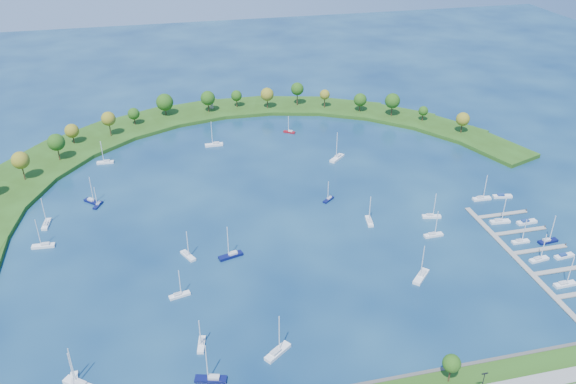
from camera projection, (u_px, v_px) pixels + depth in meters
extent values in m
plane|color=#082047|center=(279.00, 207.00, 250.08)|extent=(700.00, 700.00, 0.00)
cylinder|color=#382314|center=(450.00, 374.00, 162.17)|extent=(0.56, 0.56, 5.60)
sphere|color=#254511|center=(452.00, 364.00, 160.29)|extent=(5.20, 5.20, 5.20)
cube|color=#264612|center=(0.00, 194.00, 257.68)|extent=(50.23, 54.30, 2.00)
cube|color=#264612|center=(43.00, 164.00, 283.55)|extent=(54.07, 56.09, 2.00)
cube|color=#264612|center=(90.00, 142.00, 306.96)|extent=(55.20, 54.07, 2.00)
cube|color=#264612|center=(139.00, 125.00, 326.56)|extent=(53.65, 48.47, 2.00)
cube|color=#264612|center=(190.00, 114.00, 341.21)|extent=(49.62, 39.75, 2.00)
cube|color=#264612|center=(240.00, 108.00, 350.07)|extent=(44.32, 29.96, 2.00)
cube|color=#264612|center=(291.00, 106.00, 352.63)|extent=(49.49, 38.05, 2.00)
cube|color=#264612|center=(342.00, 108.00, 348.73)|extent=(51.13, 44.12, 2.00)
cube|color=#264612|center=(392.00, 116.00, 338.59)|extent=(49.19, 47.96, 2.00)
cube|color=#264612|center=(442.00, 128.00, 322.82)|extent=(43.90, 49.49, 2.00)
cube|color=#264612|center=(491.00, 146.00, 302.32)|extent=(35.67, 48.74, 2.00)
cylinder|color=#382314|center=(23.00, 172.00, 265.66)|extent=(0.56, 0.56, 8.29)
sphere|color=olive|center=(20.00, 160.00, 262.83)|extent=(8.06, 8.06, 8.06)
cylinder|color=#382314|center=(58.00, 153.00, 283.59)|extent=(0.56, 0.56, 7.86)
sphere|color=#254511|center=(56.00, 142.00, 280.84)|extent=(8.33, 8.33, 8.33)
cylinder|color=#382314|center=(73.00, 138.00, 301.19)|extent=(0.56, 0.56, 5.60)
sphere|color=olive|center=(72.00, 131.00, 299.10)|extent=(7.30, 7.30, 7.30)
cylinder|color=#382314|center=(110.00, 129.00, 308.93)|extent=(0.56, 0.56, 8.32)
sphere|color=olive|center=(108.00, 119.00, 306.15)|extent=(7.54, 7.54, 7.54)
cylinder|color=#382314|center=(135.00, 120.00, 323.23)|extent=(0.56, 0.56, 5.17)
sphere|color=#254511|center=(134.00, 114.00, 321.32)|extent=(6.52, 6.52, 6.52)
cylinder|color=#382314|center=(166.00, 110.00, 335.10)|extent=(0.56, 0.56, 6.03)
sphere|color=#254511|center=(165.00, 102.00, 332.65)|extent=(9.85, 9.85, 9.85)
cylinder|color=#382314|center=(208.00, 106.00, 339.62)|extent=(0.56, 0.56, 6.79)
sphere|color=#254511|center=(208.00, 98.00, 337.14)|extent=(8.40, 8.40, 8.40)
cylinder|color=#382314|center=(237.00, 102.00, 346.79)|extent=(0.56, 0.56, 5.77)
sphere|color=#254511|center=(236.00, 96.00, 344.75)|extent=(6.47, 6.47, 6.47)
cylinder|color=#382314|center=(267.00, 103.00, 344.47)|extent=(0.56, 0.56, 7.16)
sphere|color=olive|center=(267.00, 94.00, 341.95)|extent=(7.83, 7.83, 7.83)
cylinder|color=#382314|center=(297.00, 98.00, 348.69)|extent=(0.56, 0.56, 8.70)
sphere|color=#254511|center=(297.00, 89.00, 345.81)|extent=(7.64, 7.64, 7.64)
cylinder|color=#382314|center=(325.00, 102.00, 345.70)|extent=(0.56, 0.56, 6.91)
sphere|color=olive|center=(325.00, 95.00, 343.42)|extent=(5.98, 5.98, 5.98)
cylinder|color=#382314|center=(360.00, 107.00, 340.49)|extent=(0.56, 0.56, 5.69)
sphere|color=#254511|center=(360.00, 100.00, 338.35)|extent=(7.60, 7.60, 7.60)
cylinder|color=#382314|center=(392.00, 110.00, 333.72)|extent=(0.56, 0.56, 7.53)
sphere|color=#254511|center=(392.00, 101.00, 331.03)|extent=(8.67, 8.67, 8.67)
cylinder|color=#382314|center=(423.00, 117.00, 328.00)|extent=(0.56, 0.56, 4.94)
sphere|color=#254511|center=(423.00, 111.00, 326.26)|extent=(5.40, 5.40, 5.40)
cylinder|color=#382314|center=(462.00, 127.00, 312.76)|extent=(0.56, 0.56, 6.55)
sphere|color=olive|center=(463.00, 119.00, 310.44)|extent=(7.31, 7.31, 7.31)
cylinder|color=gray|center=(212.00, 105.00, 345.27)|extent=(2.20, 2.20, 4.23)
cylinder|color=gray|center=(211.00, 101.00, 344.16)|extent=(2.60, 2.60, 0.30)
cube|color=gray|center=(522.00, 264.00, 213.78)|extent=(2.20, 82.00, 0.40)
cube|color=gray|center=(562.00, 270.00, 210.61)|extent=(22.00, 2.00, 0.40)
cube|color=gray|center=(540.00, 249.00, 221.80)|extent=(22.00, 2.00, 0.40)
cylinder|color=#382314|center=(566.00, 245.00, 223.86)|extent=(0.36, 0.36, 1.60)
cube|color=gray|center=(521.00, 231.00, 233.00)|extent=(22.00, 2.00, 0.40)
cylinder|color=#382314|center=(545.00, 227.00, 235.06)|extent=(0.36, 0.36, 1.60)
cube|color=gray|center=(503.00, 214.00, 244.20)|extent=(22.00, 2.00, 0.40)
cylinder|color=#382314|center=(526.00, 211.00, 246.25)|extent=(0.36, 0.36, 1.60)
cube|color=#0A0F44|center=(93.00, 202.00, 252.83)|extent=(7.97, 7.82, 1.05)
cube|color=silver|center=(91.00, 200.00, 252.78)|extent=(3.38, 3.35, 0.73)
cylinder|color=silver|center=(91.00, 189.00, 249.37)|extent=(0.32, 0.32, 11.78)
cube|color=white|center=(188.00, 256.00, 217.93)|extent=(5.51, 8.09, 0.95)
cube|color=silver|center=(187.00, 253.00, 218.06)|extent=(2.63, 3.18, 0.67)
cylinder|color=silver|center=(188.00, 244.00, 214.64)|extent=(0.32, 0.32, 10.70)
cube|color=white|center=(78.00, 384.00, 163.87)|extent=(9.04, 7.88, 1.13)
cube|color=silver|center=(80.00, 383.00, 163.06)|extent=(3.73, 3.48, 0.79)
cylinder|color=silver|center=(72.00, 366.00, 160.75)|extent=(0.32, 0.32, 12.71)
cube|color=#0A0F44|center=(231.00, 256.00, 217.80)|extent=(9.63, 4.99, 1.11)
cube|color=silver|center=(233.00, 253.00, 217.72)|extent=(3.62, 2.62, 0.78)
cylinder|color=silver|center=(228.00, 241.00, 214.14)|extent=(0.32, 0.32, 12.52)
cube|color=white|center=(432.00, 216.00, 242.39)|extent=(8.06, 3.80, 0.93)
cube|color=silver|center=(430.00, 215.00, 241.99)|extent=(2.98, 2.07, 0.65)
cylinder|color=silver|center=(435.00, 205.00, 239.60)|extent=(0.32, 0.32, 10.49)
cube|color=white|center=(278.00, 352.00, 174.71)|extent=(9.25, 7.82, 1.14)
cube|color=silver|center=(276.00, 351.00, 173.59)|extent=(3.79, 3.49, 0.80)
cylinder|color=silver|center=(279.00, 333.00, 171.78)|extent=(0.32, 0.32, 12.87)
cube|color=white|center=(369.00, 221.00, 239.13)|extent=(3.52, 8.25, 0.96)
cube|color=silver|center=(370.00, 221.00, 238.04)|extent=(2.00, 3.02, 0.67)
cylinder|color=silver|center=(370.00, 208.00, 236.81)|extent=(0.32, 0.32, 10.79)
cube|color=#0A0F44|center=(328.00, 200.00, 254.77)|extent=(6.15, 5.60, 0.78)
cube|color=silver|center=(329.00, 198.00, 254.90)|extent=(2.56, 2.45, 0.55)
cylinder|color=silver|center=(328.00, 191.00, 252.05)|extent=(0.32, 0.32, 8.79)
cube|color=white|center=(214.00, 145.00, 304.39)|extent=(9.33, 2.62, 1.12)
cube|color=silver|center=(216.00, 143.00, 304.11)|extent=(3.27, 1.83, 0.78)
cylinder|color=silver|center=(212.00, 133.00, 300.88)|extent=(0.32, 0.32, 12.59)
cube|color=white|center=(433.00, 235.00, 230.17)|extent=(7.85, 2.46, 0.93)
cube|color=silver|center=(432.00, 234.00, 229.60)|extent=(2.78, 1.62, 0.65)
cylinder|color=silver|center=(437.00, 223.00, 227.51)|extent=(0.32, 0.32, 10.49)
cube|color=maroon|center=(289.00, 132.00, 319.37)|extent=(6.51, 5.23, 0.79)
cube|color=silver|center=(290.00, 131.00, 318.83)|extent=(2.64, 2.37, 0.56)
cylinder|color=silver|center=(288.00, 124.00, 317.15)|extent=(0.32, 0.32, 8.92)
cube|color=white|center=(74.00, 382.00, 164.84)|extent=(2.54, 7.50, 0.89)
cube|color=silver|center=(74.00, 382.00, 163.86)|extent=(1.61, 2.67, 0.62)
cylinder|color=silver|center=(71.00, 366.00, 162.67)|extent=(0.32, 0.32, 9.97)
cube|color=white|center=(180.00, 295.00, 197.98)|extent=(7.55, 3.66, 0.87)
cube|color=silver|center=(177.00, 294.00, 197.33)|extent=(2.81, 1.98, 0.61)
cylinder|color=silver|center=(180.00, 282.00, 195.58)|extent=(0.32, 0.32, 9.82)
cube|color=white|center=(421.00, 277.00, 206.75)|extent=(8.75, 8.76, 1.16)
cube|color=silver|center=(422.00, 273.00, 206.98)|extent=(3.73, 3.74, 0.81)
cylinder|color=silver|center=(423.00, 262.00, 202.68)|extent=(0.32, 0.32, 13.06)
cube|color=white|center=(43.00, 246.00, 223.54)|extent=(8.63, 2.95, 1.02)
cube|color=silver|center=(45.00, 244.00, 223.24)|extent=(3.08, 1.86, 0.71)
cylinder|color=silver|center=(38.00, 233.00, 220.38)|extent=(0.32, 0.32, 11.46)
cube|color=white|center=(337.00, 158.00, 290.33)|extent=(9.28, 8.90, 1.21)
cube|color=silver|center=(338.00, 156.00, 290.56)|extent=(3.92, 3.84, 0.84)
cylinder|color=silver|center=(337.00, 145.00, 286.13)|extent=(0.32, 0.32, 13.57)
cube|color=white|center=(46.00, 224.00, 237.10)|extent=(3.14, 8.49, 1.00)
cube|color=silver|center=(46.00, 224.00, 235.97)|extent=(1.91, 3.05, 0.70)
cylinder|color=silver|center=(44.00, 211.00, 234.69)|extent=(0.32, 0.32, 11.20)
cube|color=#0A0F44|center=(211.00, 379.00, 165.46)|extent=(9.45, 4.88, 1.09)
cube|color=silver|center=(214.00, 377.00, 164.98)|extent=(3.55, 2.57, 0.76)
cylinder|color=silver|center=(207.00, 362.00, 162.21)|extent=(0.32, 0.32, 12.29)
cube|color=white|center=(105.00, 162.00, 286.54)|extent=(8.24, 2.92, 0.97)
cube|color=silver|center=(107.00, 161.00, 286.24)|extent=(2.95, 1.81, 0.68)
cylinder|color=silver|center=(102.00, 152.00, 283.54)|extent=(0.32, 0.32, 10.92)
cube|color=#0A0F44|center=(98.00, 205.00, 250.56)|extent=(4.37, 6.70, 0.78)
cube|color=silver|center=(98.00, 203.00, 250.79)|extent=(2.11, 2.61, 0.55)
cylinder|color=silver|center=(96.00, 196.00, 247.76)|extent=(0.32, 0.32, 8.81)
cube|color=white|center=(201.00, 345.00, 177.57)|extent=(3.37, 7.45, 0.86)
cube|color=silver|center=(202.00, 341.00, 177.84)|extent=(1.87, 2.74, 0.60)
cylinder|color=silver|center=(200.00, 333.00, 174.48)|extent=(0.32, 0.32, 9.71)
cube|color=white|center=(565.00, 284.00, 203.05)|extent=(8.29, 2.58, 0.99)
cube|color=silver|center=(563.00, 283.00, 202.45)|extent=(2.93, 1.71, 0.69)
cylinder|color=silver|center=(571.00, 270.00, 200.24)|extent=(0.32, 0.32, 11.09)
cube|color=white|center=(539.00, 259.00, 215.93)|extent=(7.98, 3.13, 0.93)
cube|color=silver|center=(538.00, 258.00, 215.31)|extent=(2.89, 1.85, 0.65)
cylinder|color=silver|center=(544.00, 246.00, 213.32)|extent=(0.32, 0.32, 10.48)
cube|color=white|center=(564.00, 256.00, 217.79)|extent=(8.06, 2.94, 0.95)
cube|color=navy|center=(563.00, 255.00, 217.18)|extent=(2.89, 1.80, 0.66)
cube|color=white|center=(520.00, 242.00, 226.25)|extent=(7.12, 2.07, 0.85)
cube|color=silver|center=(519.00, 240.00, 225.76)|extent=(2.50, 1.42, 0.60)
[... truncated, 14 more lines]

